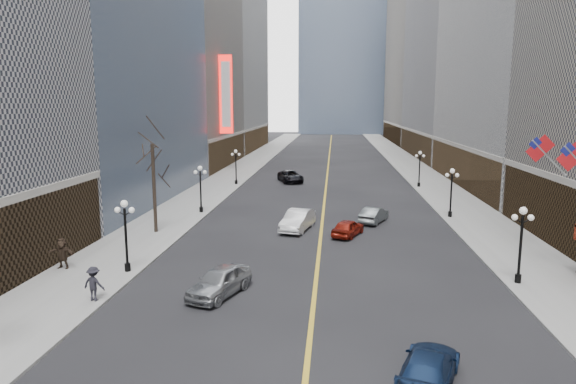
% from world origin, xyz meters
% --- Properties ---
extents(sidewalk_east, '(6.00, 230.00, 0.15)m').
position_xyz_m(sidewalk_east, '(14.00, 70.00, 0.07)').
color(sidewalk_east, gray).
rests_on(sidewalk_east, ground).
extents(sidewalk_west, '(6.00, 230.00, 0.15)m').
position_xyz_m(sidewalk_west, '(-14.00, 70.00, 0.07)').
color(sidewalk_west, gray).
rests_on(sidewalk_west, ground).
extents(lane_line, '(0.25, 200.00, 0.02)m').
position_xyz_m(lane_line, '(0.00, 80.00, 0.01)').
color(lane_line, gold).
rests_on(lane_line, ground).
extents(bldg_east_c, '(26.60, 40.60, 48.80)m').
position_xyz_m(bldg_east_c, '(29.88, 106.00, 24.18)').
color(bldg_east_c, '#9C9C9F').
rests_on(bldg_east_c, ground).
extents(bldg_east_d, '(26.60, 46.60, 62.80)m').
position_xyz_m(bldg_east_d, '(29.90, 149.00, 31.17)').
color(bldg_east_d, gray).
rests_on(bldg_east_d, ground).
extents(bldg_west_c, '(26.60, 30.60, 50.80)m').
position_xyz_m(bldg_west_c, '(-29.88, 87.00, 25.19)').
color(bldg_west_c, gray).
rests_on(bldg_west_c, ground).
extents(streetlamp_east_1, '(1.26, 0.44, 4.52)m').
position_xyz_m(streetlamp_east_1, '(11.80, 30.00, 2.90)').
color(streetlamp_east_1, black).
rests_on(streetlamp_east_1, sidewalk_east).
extents(streetlamp_east_2, '(1.26, 0.44, 4.52)m').
position_xyz_m(streetlamp_east_2, '(11.80, 48.00, 2.90)').
color(streetlamp_east_2, black).
rests_on(streetlamp_east_2, sidewalk_east).
extents(streetlamp_east_3, '(1.26, 0.44, 4.52)m').
position_xyz_m(streetlamp_east_3, '(11.80, 66.00, 2.90)').
color(streetlamp_east_3, black).
rests_on(streetlamp_east_3, sidewalk_east).
extents(streetlamp_west_1, '(1.26, 0.44, 4.52)m').
position_xyz_m(streetlamp_west_1, '(-11.80, 30.00, 2.90)').
color(streetlamp_west_1, black).
rests_on(streetlamp_west_1, sidewalk_west).
extents(streetlamp_west_2, '(1.26, 0.44, 4.52)m').
position_xyz_m(streetlamp_west_2, '(-11.80, 48.00, 2.90)').
color(streetlamp_west_2, black).
rests_on(streetlamp_west_2, sidewalk_west).
extents(streetlamp_west_3, '(1.26, 0.44, 4.52)m').
position_xyz_m(streetlamp_west_3, '(-11.80, 66.00, 2.90)').
color(streetlamp_west_3, black).
rests_on(streetlamp_west_3, sidewalk_west).
extents(flag_4, '(2.87, 0.12, 2.87)m').
position_xyz_m(flag_4, '(15.31, 32.00, 7.29)').
color(flag_4, '#B2B2B7').
rests_on(flag_4, ground).
extents(flag_5, '(2.87, 0.12, 2.87)m').
position_xyz_m(flag_5, '(15.31, 37.00, 7.29)').
color(flag_5, '#B2B2B7').
rests_on(flag_5, ground).
extents(theatre_marquee, '(2.00, 0.55, 12.00)m').
position_xyz_m(theatre_marquee, '(-15.88, 80.00, 12.00)').
color(theatre_marquee, red).
rests_on(theatre_marquee, ground).
extents(tree_west_far, '(3.60, 3.60, 7.92)m').
position_xyz_m(tree_west_far, '(-13.50, 40.00, 6.24)').
color(tree_west_far, '#2D231C').
rests_on(tree_west_far, sidewalk_west).
extents(car_nb_near, '(3.38, 5.08, 1.61)m').
position_xyz_m(car_nb_near, '(-5.23, 26.82, 0.80)').
color(car_nb_near, '#95989C').
rests_on(car_nb_near, ground).
extents(car_nb_mid, '(2.89, 5.43, 1.70)m').
position_xyz_m(car_nb_mid, '(-2.00, 42.19, 0.85)').
color(car_nb_mid, silver).
rests_on(car_nb_mid, ground).
extents(car_nb_far, '(4.34, 6.27, 1.59)m').
position_xyz_m(car_nb_far, '(-4.91, 69.20, 0.80)').
color(car_nb_far, black).
rests_on(car_nb_far, ground).
extents(car_sb_near, '(3.37, 5.13, 1.38)m').
position_xyz_m(car_sb_near, '(4.62, 18.45, 0.69)').
color(car_sb_near, '#122446').
rests_on(car_sb_near, ground).
extents(car_sb_mid, '(3.01, 4.33, 1.37)m').
position_xyz_m(car_sb_mid, '(2.16, 40.58, 0.68)').
color(car_sb_mid, maroon).
rests_on(car_sb_mid, ground).
extents(car_sb_far, '(3.01, 4.52, 1.41)m').
position_xyz_m(car_sb_far, '(4.60, 45.57, 0.70)').
color(car_sb_far, '#4E5456').
rests_on(car_sb_far, ground).
extents(ped_west_walk, '(1.27, 0.70, 1.87)m').
position_xyz_m(ped_west_walk, '(-11.60, 25.10, 1.08)').
color(ped_west_walk, black).
rests_on(ped_west_walk, sidewalk_west).
extents(ped_west_far, '(1.88, 0.73, 1.97)m').
position_xyz_m(ped_west_far, '(-16.12, 30.19, 1.14)').
color(ped_west_far, '#32251B').
rests_on(ped_west_far, sidewalk_west).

